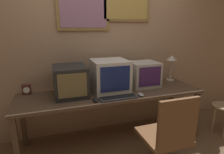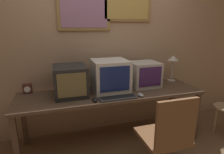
% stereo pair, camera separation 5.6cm
% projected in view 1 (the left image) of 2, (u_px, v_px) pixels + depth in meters
% --- Properties ---
extents(wall_back, '(8.00, 0.08, 2.60)m').
position_uv_depth(wall_back, '(102.00, 43.00, 2.68)').
color(wall_back, tan).
rests_on(wall_back, ground_plane).
extents(desk, '(2.35, 0.65, 0.72)m').
position_uv_depth(desk, '(112.00, 97.00, 2.44)').
color(desk, '#4C3828').
rests_on(desk, ground_plane).
extents(monitor_left, '(0.39, 0.46, 0.36)m').
position_uv_depth(monitor_left, '(70.00, 81.00, 2.28)').
color(monitor_left, black).
rests_on(monitor_left, desk).
extents(monitor_center, '(0.46, 0.44, 0.41)m').
position_uv_depth(monitor_center, '(110.00, 75.00, 2.45)').
color(monitor_center, beige).
rests_on(monitor_center, desk).
extents(monitor_right, '(0.39, 0.37, 0.34)m').
position_uv_depth(monitor_right, '(143.00, 74.00, 2.65)').
color(monitor_right, '#B7B2A8').
rests_on(monitor_right, desk).
extents(keyboard_main, '(0.44, 0.14, 0.03)m').
position_uv_depth(keyboard_main, '(118.00, 98.00, 2.20)').
color(keyboard_main, '#333338').
rests_on(keyboard_main, desk).
extents(mouse_near_keyboard, '(0.06, 0.12, 0.04)m').
position_uv_depth(mouse_near_keyboard, '(141.00, 95.00, 2.28)').
color(mouse_near_keyboard, gray).
rests_on(mouse_near_keyboard, desk).
extents(mouse_far_corner, '(0.06, 0.11, 0.04)m').
position_uv_depth(mouse_far_corner, '(95.00, 100.00, 2.12)').
color(mouse_far_corner, black).
rests_on(mouse_far_corner, desk).
extents(desk_clock, '(0.11, 0.06, 0.13)m').
position_uv_depth(desk_clock, '(27.00, 89.00, 2.33)').
color(desk_clock, '#4C231E').
rests_on(desk_clock, desk).
extents(desk_lamp, '(0.16, 0.16, 0.40)m').
position_uv_depth(desk_lamp, '(172.00, 61.00, 2.86)').
color(desk_lamp, '#B2A899').
rests_on(desk_lamp, desk).
extents(office_chair, '(0.48, 0.48, 0.92)m').
position_uv_depth(office_chair, '(166.00, 142.00, 1.93)').
color(office_chair, black).
rests_on(office_chair, ground_plane).
extents(side_stool, '(0.34, 0.34, 0.47)m').
position_uv_depth(side_stool, '(224.00, 113.00, 2.67)').
color(side_stool, '#9E7F5B').
rests_on(side_stool, ground_plane).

